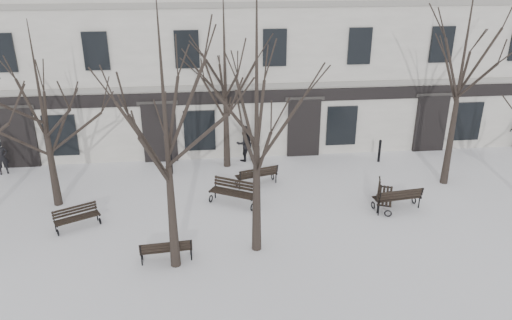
{
  "coord_description": "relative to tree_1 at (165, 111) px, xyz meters",
  "views": [
    {
      "loc": [
        -1.25,
        -14.89,
        9.53
      ],
      "look_at": [
        0.62,
        3.0,
        1.94
      ],
      "focal_mm": 35.0,
      "sensor_mm": 36.0,
      "label": 1
    }
  ],
  "objects": [
    {
      "name": "pedestrian_a",
      "position": [
        -8.18,
        8.13,
        -5.25
      ],
      "size": [
        0.68,
        0.57,
        1.59
      ],
      "primitive_type": "imported",
      "rotation": [
        0.0,
        0.0,
        0.37
      ],
      "color": "black",
      "rests_on": "ground"
    },
    {
      "name": "bench_1",
      "position": [
        -0.3,
        0.26,
        -4.79
      ],
      "size": [
        1.74,
        0.76,
        0.86
      ],
      "rotation": [
        0.0,
        0.0,
        3.23
      ],
      "color": "black",
      "rests_on": "ground"
    },
    {
      "name": "bollard_b",
      "position": [
        9.46,
        7.71,
        -4.64
      ],
      "size": [
        0.15,
        0.15,
        1.14
      ],
      "color": "black",
      "rests_on": "ground"
    },
    {
      "name": "tree_4",
      "position": [
        -4.93,
        4.77,
        -0.68
      ],
      "size": [
        5.13,
        5.13,
        7.32
      ],
      "color": "black",
      "rests_on": "ground"
    },
    {
      "name": "tree_1",
      "position": [
        0.0,
        0.0,
        0.0
      ],
      "size": [
        5.88,
        5.88,
        8.4
      ],
      "color": "black",
      "rests_on": "ground"
    },
    {
      "name": "ground",
      "position": [
        2.44,
        0.97,
        -5.25
      ],
      "size": [
        100.0,
        100.0,
        0.0
      ],
      "primitive_type": "plane",
      "color": "white",
      "rests_on": "ground"
    },
    {
      "name": "bench_5",
      "position": [
        8.12,
        3.27,
        -4.76
      ],
      "size": [
        1.28,
        1.9,
        0.91
      ],
      "rotation": [
        0.0,
        0.0,
        1.19
      ],
      "color": "black",
      "rests_on": "ground"
    },
    {
      "name": "bench_0",
      "position": [
        -3.73,
        2.81,
        -4.81
      ],
      "size": [
        1.68,
        1.24,
        0.81
      ],
      "rotation": [
        0.0,
        0.0,
        0.47
      ],
      "color": "black",
      "rests_on": "ground"
    },
    {
      "name": "tree_5",
      "position": [
        2.09,
        7.97,
        -0.25
      ],
      "size": [
        5.6,
        5.6,
        8.0
      ],
      "color": "black",
      "rests_on": "ground"
    },
    {
      "name": "bollard_a",
      "position": [
        -0.49,
        7.32,
        -4.69
      ],
      "size": [
        0.13,
        0.13,
        1.05
      ],
      "color": "black",
      "rests_on": "ground"
    },
    {
      "name": "bench_2",
      "position": [
        8.59,
        2.95,
        -4.73
      ],
      "size": [
        1.97,
        0.94,
        0.96
      ],
      "rotation": [
        0.0,
        0.0,
        3.28
      ],
      "color": "black",
      "rests_on": "ground"
    },
    {
      "name": "bench_4",
      "position": [
        3.28,
        5.71,
        -4.75
      ],
      "size": [
        1.92,
        1.16,
        0.92
      ],
      "rotation": [
        0.0,
        0.0,
        3.44
      ],
      "color": "black",
      "rests_on": "ground"
    },
    {
      "name": "tree_2",
      "position": [
        2.74,
        0.69,
        0.4
      ],
      "size": [
        6.33,
        6.33,
        9.04
      ],
      "color": "black",
      "rests_on": "ground"
    },
    {
      "name": "tree_6",
      "position": [
        11.56,
        5.1,
        0.38
      ],
      "size": [
        6.3,
        6.3,
        9.0
      ],
      "color": "black",
      "rests_on": "ground"
    },
    {
      "name": "pedestrian_b",
      "position": [
        2.99,
        8.57,
        -5.25
      ],
      "size": [
        1.05,
        0.94,
        1.78
      ],
      "primitive_type": "imported",
      "rotation": [
        0.0,
        0.0,
        3.5
      ],
      "color": "black",
      "rests_on": "ground"
    },
    {
      "name": "bench_3",
      "position": [
        2.18,
        4.1,
        -4.72
      ],
      "size": [
        2.02,
        1.54,
        0.98
      ],
      "rotation": [
        0.0,
        0.0,
        -0.51
      ],
      "color": "black",
      "rests_on": "ground"
    },
    {
      "name": "building",
      "position": [
        2.44,
        13.92,
        0.26
      ],
      "size": [
        40.4,
        10.2,
        11.4
      ],
      "color": "silver",
      "rests_on": "ground"
    }
  ]
}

